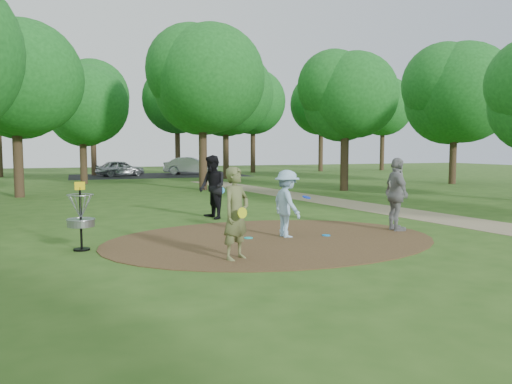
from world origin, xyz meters
name	(u,v)px	position (x,y,z in m)	size (l,w,h in m)	color
ground	(273,240)	(0.00, 0.00, 0.00)	(100.00, 100.00, 0.00)	#2D5119
dirt_clearing	(273,239)	(0.00, 0.00, 0.01)	(8.40, 8.40, 0.02)	#47301C
footpath	(431,217)	(6.50, 2.00, 0.01)	(2.00, 40.00, 0.01)	#8C7A5B
parking_lot	(159,175)	(2.00, 30.00, 0.00)	(14.00, 8.00, 0.01)	black
player_observer_with_disc	(236,214)	(-1.53, -1.80, 0.96)	(0.83, 0.76, 1.91)	#60673B
player_throwing_with_disc	(287,204)	(0.47, 0.20, 0.87)	(1.10, 1.17, 1.73)	#9AC3E5
player_walking_with_disc	(212,187)	(-0.43, 4.10, 1.03)	(0.95, 1.13, 2.06)	black
player_waiting_with_disc	(397,195)	(3.70, 0.06, 1.01)	(0.70, 1.26, 2.02)	gray
disc_ground_cyan	(248,238)	(-0.53, 0.31, 0.03)	(0.22, 0.22, 0.02)	#18C2C6
disc_ground_blue	(326,235)	(1.49, -0.03, 0.03)	(0.22, 0.22, 0.02)	#0D8BE8
car_left	(120,168)	(-1.07, 30.02, 0.65)	(1.52, 3.79, 1.29)	#A6A8AE
car_right	(191,166)	(4.83, 30.47, 0.74)	(1.57, 4.51, 1.49)	#AEB2B6
disc_golf_basket	(81,212)	(-4.50, 0.30, 0.87)	(0.63, 0.63, 1.54)	black
tree_ring	(252,80)	(2.75, 9.18, 5.22)	(37.37, 45.46, 9.08)	#332316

